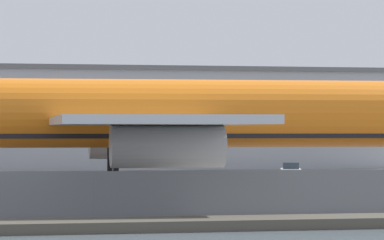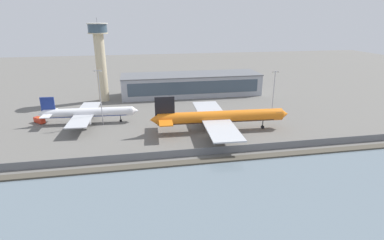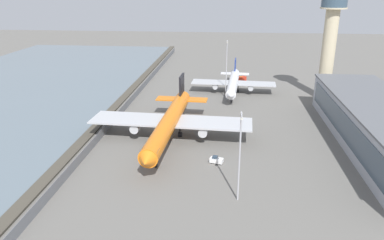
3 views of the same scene
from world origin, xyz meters
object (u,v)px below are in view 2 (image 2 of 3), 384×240
(control_tower, at_px, (100,55))
(apron_light_mast_apron_east, at_px, (100,95))
(passenger_jet_white, at_px, (88,113))
(baggage_tug, at_px, (241,116))
(apron_light_mast_apron_west, at_px, (274,89))
(cargo_jet_orange, at_px, (219,117))
(ops_van, at_px, (40,120))

(control_tower, height_order, apron_light_mast_apron_east, control_tower)
(passenger_jet_white, distance_m, baggage_tug, 63.53)
(control_tower, bearing_deg, baggage_tug, -32.85)
(baggage_tug, height_order, control_tower, control_tower)
(baggage_tug, relative_size, control_tower, 0.09)
(control_tower, bearing_deg, apron_light_mast_apron_east, -85.80)
(apron_light_mast_apron_west, bearing_deg, control_tower, 156.07)
(baggage_tug, bearing_deg, passenger_jet_white, 176.07)
(cargo_jet_orange, bearing_deg, passenger_jet_white, 160.13)
(passenger_jet_white, distance_m, control_tower, 39.25)
(passenger_jet_white, bearing_deg, ops_van, 169.67)
(control_tower, distance_m, apron_light_mast_apron_west, 84.51)
(ops_van, xyz_separation_m, apron_light_mast_apron_east, (25.40, -6.44, 10.97))
(cargo_jet_orange, relative_size, ops_van, 10.20)
(passenger_jet_white, distance_m, apron_light_mast_apron_west, 79.84)
(apron_light_mast_apron_west, distance_m, apron_light_mast_apron_east, 73.78)
(control_tower, xyz_separation_m, apron_light_mast_apron_west, (76.43, -33.91, -12.29))
(baggage_tug, xyz_separation_m, apron_light_mast_apron_west, (16.31, 4.91, 9.76))
(apron_light_mast_apron_east, bearing_deg, ops_van, 165.78)
(passenger_jet_white, height_order, apron_light_mast_apron_west, apron_light_mast_apron_west)
(apron_light_mast_apron_west, xyz_separation_m, apron_light_mast_apron_east, (-73.68, -3.45, 1.68))
(control_tower, height_order, apron_light_mast_apron_west, control_tower)
(baggage_tug, bearing_deg, cargo_jet_orange, -135.56)
(cargo_jet_orange, relative_size, apron_light_mast_apron_east, 2.42)
(passenger_jet_white, height_order, ops_van, passenger_jet_white)
(passenger_jet_white, relative_size, apron_light_mast_apron_east, 1.79)
(control_tower, relative_size, apron_light_mast_apron_east, 1.84)
(apron_light_mast_apron_west, height_order, apron_light_mast_apron_east, apron_light_mast_apron_east)
(passenger_jet_white, height_order, baggage_tug, passenger_jet_white)
(baggage_tug, bearing_deg, control_tower, 147.15)
(control_tower, bearing_deg, ops_van, -126.23)
(passenger_jet_white, distance_m, apron_light_mast_apron_east, 10.27)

